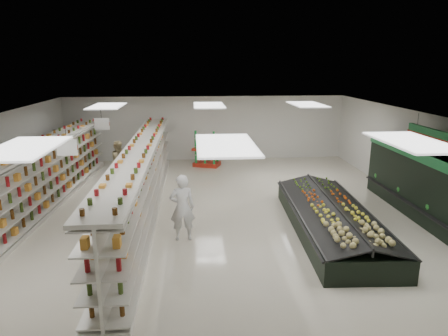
{
  "coord_description": "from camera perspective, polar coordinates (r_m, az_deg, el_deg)",
  "views": [
    {
      "loc": [
        -0.67,
        -12.01,
        4.78
      ],
      "look_at": [
        0.36,
        0.92,
        1.37
      ],
      "focal_mm": 32.0,
      "sensor_mm": 36.0,
      "label": 1
    }
  ],
  "objects": [
    {
      "name": "floor",
      "position": [
        12.95,
        -1.26,
        -6.95
      ],
      "size": [
        16.0,
        16.0,
        0.0
      ],
      "primitive_type": "plane",
      "color": "beige",
      "rests_on": "ground"
    },
    {
      "name": "ceiling",
      "position": [
        12.13,
        -1.35,
        7.24
      ],
      "size": [
        14.0,
        16.0,
        0.02
      ],
      "primitive_type": "cube",
      "color": "white",
      "rests_on": "wall_back"
    },
    {
      "name": "wall_back",
      "position": [
        20.27,
        -2.61,
        5.69
      ],
      "size": [
        14.0,
        0.02,
        3.2
      ],
      "primitive_type": "cube",
      "color": "silver",
      "rests_on": "floor"
    },
    {
      "name": "wall_right",
      "position": [
        14.61,
        27.28,
        0.48
      ],
      "size": [
        0.02,
        16.0,
        3.2
      ],
      "primitive_type": "cube",
      "color": "silver",
      "rests_on": "floor"
    },
    {
      "name": "produce_wall_case",
      "position": [
        13.23,
        28.7,
        -2.66
      ],
      "size": [
        0.93,
        8.0,
        2.2
      ],
      "color": "black",
      "rests_on": "floor"
    },
    {
      "name": "aisle_sign_near",
      "position": [
        10.68,
        -21.51,
        2.74
      ],
      "size": [
        0.52,
        0.06,
        0.75
      ],
      "color": "white",
      "rests_on": "ceiling"
    },
    {
      "name": "aisle_sign_far",
      "position": [
        14.5,
        -17.06,
        6.04
      ],
      "size": [
        0.52,
        0.06,
        0.75
      ],
      "color": "white",
      "rests_on": "ceiling"
    },
    {
      "name": "hortifruti_banner",
      "position": [
        12.76,
        28.4,
        3.34
      ],
      "size": [
        0.12,
        3.2,
        0.95
      ],
      "color": "#1F7639",
      "rests_on": "ceiling"
    },
    {
      "name": "gondola_left",
      "position": [
        14.25,
        -25.37,
        -2.07
      ],
      "size": [
        1.6,
        12.75,
        2.2
      ],
      "rotation": [
        0.0,
        0.0,
        -0.05
      ],
      "color": "silver",
      "rests_on": "floor"
    },
    {
      "name": "gondola_center",
      "position": [
        13.29,
        -11.53,
        -2.01
      ],
      "size": [
        0.97,
        12.83,
        2.22
      ],
      "rotation": [
        0.0,
        0.0,
        -0.0
      ],
      "color": "silver",
      "rests_on": "floor"
    },
    {
      "name": "produce_island",
      "position": [
        12.14,
        15.1,
        -6.88
      ],
      "size": [
        2.51,
        6.21,
        0.91
      ],
      "rotation": [
        0.0,
        0.0,
        -0.05
      ],
      "color": "black",
      "rests_on": "floor"
    },
    {
      "name": "soda_endcap",
      "position": [
        19.03,
        -2.48,
        2.54
      ],
      "size": [
        1.45,
        1.22,
        1.58
      ],
      "rotation": [
        0.0,
        0.0,
        -0.36
      ],
      "color": "#A42112",
      "rests_on": "floor"
    },
    {
      "name": "shopper_main",
      "position": [
        11.07,
        -5.99,
        -5.65
      ],
      "size": [
        0.73,
        0.51,
        1.89
      ],
      "primitive_type": "imported",
      "rotation": [
        0.0,
        0.0,
        3.24
      ],
      "color": "white",
      "rests_on": "floor"
    },
    {
      "name": "shopper_background",
      "position": [
        17.07,
        -14.69,
        0.94
      ],
      "size": [
        0.8,
        0.97,
        1.71
      ],
      "primitive_type": "imported",
      "rotation": [
        0.0,
        0.0,
        1.15
      ],
      "color": "#957C5C",
      "rests_on": "floor"
    }
  ]
}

